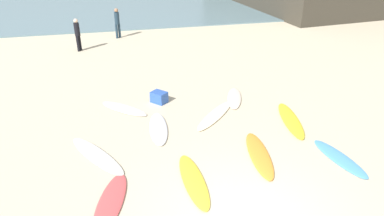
# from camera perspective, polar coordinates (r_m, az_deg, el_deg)

# --- Properties ---
(surfboard_0) EXTENTS (0.57, 2.35, 0.07)m
(surfboard_0) POSITION_cam_1_polar(r_m,az_deg,el_deg) (9.27, 0.25, -11.61)
(surfboard_0) COLOR yellow
(surfboard_0) RESTS_ON ground_plane
(surfboard_1) EXTENTS (2.08, 2.22, 0.07)m
(surfboard_1) POSITION_cam_1_polar(r_m,az_deg,el_deg) (12.36, 3.79, -1.11)
(surfboard_1) COLOR #F8E5C1
(surfboard_1) RESTS_ON ground_plane
(surfboard_2) EXTENTS (1.18, 2.26, 0.07)m
(surfboard_2) POSITION_cam_1_polar(r_m,az_deg,el_deg) (8.86, -12.99, -14.58)
(surfboard_2) COLOR #D34E4F
(surfboard_2) RESTS_ON ground_plane
(surfboard_3) EXTENTS (1.78, 2.50, 0.08)m
(surfboard_3) POSITION_cam_1_polar(r_m,az_deg,el_deg) (10.54, -15.10, -7.39)
(surfboard_3) COLOR white
(surfboard_3) RESTS_ON ground_plane
(surfboard_4) EXTENTS (1.85, 1.88, 0.07)m
(surfboard_4) POSITION_cam_1_polar(r_m,az_deg,el_deg) (13.01, -10.92, -0.09)
(surfboard_4) COLOR silver
(surfboard_4) RESTS_ON ground_plane
(surfboard_5) EXTENTS (0.96, 2.47, 0.09)m
(surfboard_5) POSITION_cam_1_polar(r_m,az_deg,el_deg) (10.39, 10.79, -7.40)
(surfboard_5) COLOR orange
(surfboard_5) RESTS_ON ground_plane
(surfboard_6) EXTENTS (0.77, 2.19, 0.08)m
(surfboard_6) POSITION_cam_1_polar(r_m,az_deg,el_deg) (11.56, -5.45, -3.26)
(surfboard_6) COLOR silver
(surfboard_6) RESTS_ON ground_plane
(surfboard_7) EXTENTS (0.82, 2.11, 0.07)m
(surfboard_7) POSITION_cam_1_polar(r_m,az_deg,el_deg) (10.91, 22.70, -7.47)
(surfboard_7) COLOR #54A0DB
(surfboard_7) RESTS_ON ground_plane
(surfboard_8) EXTENTS (1.10, 2.63, 0.09)m
(surfboard_8) POSITION_cam_1_polar(r_m,az_deg,el_deg) (12.45, 15.63, -1.86)
(surfboard_8) COLOR yellow
(surfboard_8) RESTS_ON ground_plane
(surfboard_9) EXTENTS (1.16, 2.03, 0.08)m
(surfboard_9) POSITION_cam_1_polar(r_m,az_deg,el_deg) (13.68, 6.84, 1.63)
(surfboard_9) COLOR #F1DBC5
(surfboard_9) RESTS_ON ground_plane
(beachgoer_near) EXTENTS (0.37, 0.37, 1.72)m
(beachgoer_near) POSITION_cam_1_polar(r_m,az_deg,el_deg) (20.01, -18.00, 11.42)
(beachgoer_near) COLOR black
(beachgoer_near) RESTS_ON ground_plane
(beachgoer_mid) EXTENTS (0.39, 0.39, 1.75)m
(beachgoer_mid) POSITION_cam_1_polar(r_m,az_deg,el_deg) (22.00, -11.98, 13.48)
(beachgoer_mid) COLOR #1E3342
(beachgoer_mid) RESTS_ON ground_plane
(beach_cooler) EXTENTS (0.69, 0.70, 0.42)m
(beach_cooler) POSITION_cam_1_polar(r_m,az_deg,el_deg) (13.30, -5.33, 1.75)
(beach_cooler) COLOR #2D56B2
(beach_cooler) RESTS_ON ground_plane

